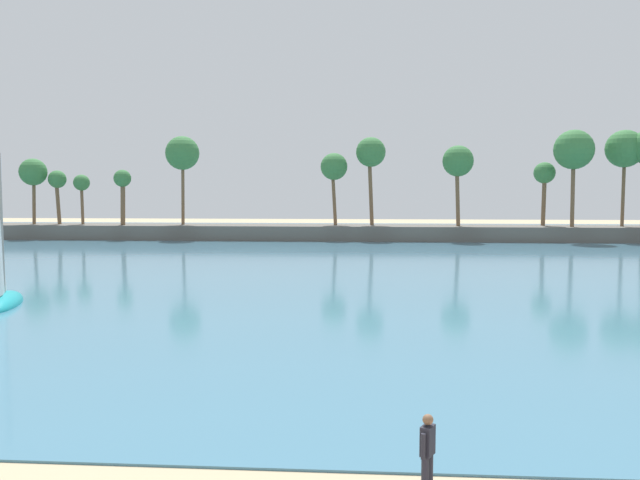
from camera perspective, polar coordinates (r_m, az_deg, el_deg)
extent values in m
cube|color=teal|center=(65.63, 3.11, -0.81)|extent=(220.00, 104.27, 0.06)
cube|color=#605B54|center=(77.66, 3.28, 0.63)|extent=(101.26, 6.00, 1.80)
cylinder|color=brown|center=(79.81, 21.38, 4.26)|extent=(0.54, 0.96, 8.86)
sphere|color=#38753D|center=(79.94, 21.47, 7.43)|extent=(4.52, 4.52, 4.52)
cylinder|color=brown|center=(77.65, 12.02, 4.02)|extent=(0.75, 0.49, 7.63)
sphere|color=#38753D|center=(77.73, 12.07, 6.83)|extent=(3.63, 3.63, 3.63)
cylinder|color=brown|center=(78.71, 4.48, 4.54)|extent=(0.84, 0.52, 8.82)
sphere|color=#38753D|center=(78.84, 4.50, 7.74)|extent=(3.57, 3.57, 3.57)
cylinder|color=brown|center=(81.27, -11.99, 4.43)|extent=(0.42, 0.75, 8.76)
sphere|color=#38753D|center=(81.40, -12.04, 7.51)|extent=(4.11, 4.11, 4.11)
cylinder|color=brown|center=(83.17, 25.17, 4.20)|extent=(0.60, 0.89, 9.02)
sphere|color=#38753D|center=(83.31, 25.27, 7.29)|extent=(4.34, 4.34, 4.34)
cylinder|color=brown|center=(82.12, -16.98, 3.25)|extent=(0.65, 0.61, 5.66)
sphere|color=#38753D|center=(82.13, -17.02, 5.22)|extent=(2.09, 2.09, 2.09)
cylinder|color=brown|center=(87.76, -23.90, 3.39)|extent=(0.47, 0.58, 6.47)
sphere|color=#38753D|center=(87.79, -23.96, 5.50)|extent=(3.33, 3.33, 3.33)
cylinder|color=brown|center=(78.69, 1.24, 3.92)|extent=(0.82, 0.52, 7.08)
sphere|color=#38753D|center=(78.74, 1.24, 6.49)|extent=(3.26, 3.26, 3.26)
cylinder|color=brown|center=(81.41, 19.12, 3.41)|extent=(0.51, 0.76, 6.28)
sphere|color=#38753D|center=(81.43, 19.17, 5.62)|extent=(2.52, 2.52, 2.52)
cylinder|color=brown|center=(86.82, -22.09, 3.15)|extent=(0.75, 0.50, 5.59)
sphere|color=#38753D|center=(86.83, -22.15, 4.98)|extent=(2.19, 2.19, 2.19)
cylinder|color=brown|center=(85.44, -20.22, 3.04)|extent=(0.49, 0.51, 5.17)
sphere|color=#38753D|center=(85.43, -20.27, 4.77)|extent=(1.99, 1.99, 1.99)
cylinder|color=#23232D|center=(13.37, 9.24, -20.06)|extent=(0.15, 0.15, 0.86)
cylinder|color=#23232D|center=(13.56, 9.60, -19.70)|extent=(0.15, 0.15, 0.86)
cube|color=#23232D|center=(13.18, 9.46, -17.02)|extent=(0.33, 0.39, 0.58)
sphere|color=brown|center=(13.04, 9.49, -15.34)|extent=(0.21, 0.21, 0.21)
cylinder|color=#23232D|center=(13.00, 9.08, -17.53)|extent=(0.09, 0.09, 0.50)
cylinder|color=#23232D|center=(13.40, 9.83, -16.85)|extent=(0.09, 0.09, 0.50)
ellipsoid|color=teal|center=(37.58, -26.14, -5.09)|extent=(3.66, 6.05, 1.16)
cylinder|color=gray|center=(37.44, -26.28, 1.35)|extent=(0.17, 0.17, 7.25)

